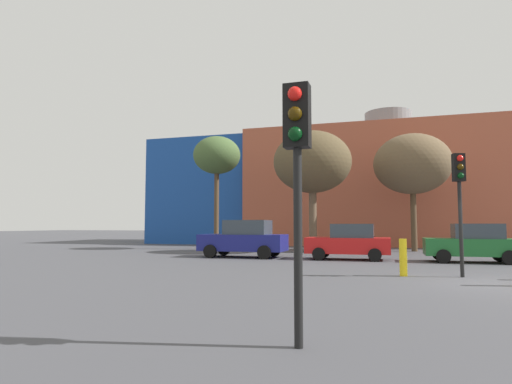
% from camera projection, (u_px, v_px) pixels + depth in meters
% --- Properties ---
extents(ground_plane, '(200.00, 200.00, 0.00)m').
position_uv_depth(ground_plane, '(494.00, 284.00, 11.97)').
color(ground_plane, '#47474C').
extents(building_backdrop, '(41.47, 12.26, 11.49)m').
position_uv_depth(building_backdrop, '(390.00, 189.00, 37.40)').
color(building_backdrop, '#B2563D').
rests_on(building_backdrop, ground_plane).
extents(parked_car_0, '(4.36, 2.14, 1.89)m').
position_uv_depth(parked_car_0, '(244.00, 239.00, 22.04)').
color(parked_car_0, navy).
rests_on(parked_car_0, ground_plane).
extents(parked_car_1, '(3.92, 1.92, 1.70)m').
position_uv_depth(parked_car_1, '(349.00, 242.00, 20.51)').
color(parked_car_1, red).
rests_on(parked_car_1, ground_plane).
extents(parked_car_2, '(3.93, 1.93, 1.70)m').
position_uv_depth(parked_car_2, '(473.00, 243.00, 18.97)').
color(parked_car_2, '#1E662D').
rests_on(parked_car_2, ground_plane).
extents(traffic_light_near_left, '(0.37, 0.36, 3.61)m').
position_uv_depth(traffic_light_near_left, '(297.00, 151.00, 5.96)').
color(traffic_light_near_left, black).
rests_on(traffic_light_near_left, ground_plane).
extents(traffic_light_island, '(0.41, 0.39, 3.94)m').
position_uv_depth(traffic_light_island, '(460.00, 186.00, 13.80)').
color(traffic_light_island, black).
rests_on(traffic_light_island, ground_plane).
extents(bare_tree_0, '(4.79, 4.79, 7.42)m').
position_uv_depth(bare_tree_0, '(412.00, 164.00, 27.27)').
color(bare_tree_0, brown).
rests_on(bare_tree_0, ground_plane).
extents(bare_tree_1, '(3.25, 3.25, 7.76)m').
position_uv_depth(bare_tree_1, '(217.00, 156.00, 29.72)').
color(bare_tree_1, brown).
rests_on(bare_tree_1, ground_plane).
extents(bare_tree_2, '(4.69, 4.69, 7.32)m').
position_uv_depth(bare_tree_2, '(312.00, 162.00, 26.00)').
color(bare_tree_2, brown).
rests_on(bare_tree_2, ground_plane).
extents(bollard_yellow_2, '(0.24, 0.24, 1.20)m').
position_uv_depth(bollard_yellow_2, '(403.00, 257.00, 13.92)').
color(bollard_yellow_2, yellow).
rests_on(bollard_yellow_2, ground_plane).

